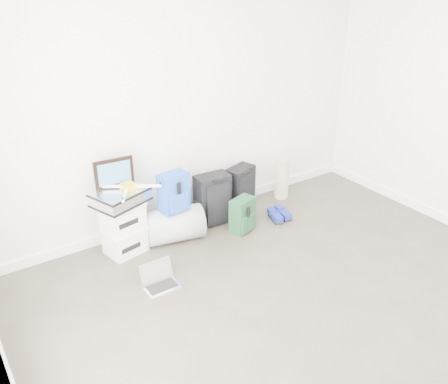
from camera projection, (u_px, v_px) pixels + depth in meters
ground at (360, 349)px, 3.55m from camera, size 5.00×5.00×0.00m
room_envelope at (394, 129)px, 2.81m from camera, size 4.52×5.02×2.71m
boxes_stack at (124, 228)px, 4.62m from camera, size 0.43×0.37×0.54m
briefcase at (120, 197)px, 4.47m from camera, size 0.57×0.49×0.14m
painting at (114, 173)px, 4.45m from camera, size 0.38×0.06×0.28m
drone at (128, 186)px, 4.45m from camera, size 0.54×0.54×0.06m
duffel_bag at (175, 225)px, 4.86m from camera, size 0.65×0.48×0.36m
blue_backpack at (174, 193)px, 4.67m from camera, size 0.30×0.24×0.40m
large_suitcase at (213, 200)px, 5.13m from camera, size 0.38×0.26×0.57m
green_backpack at (243, 216)px, 5.02m from camera, size 0.30×0.26×0.38m
carry_on at (240, 189)px, 5.40m from camera, size 0.38×0.31×0.53m
shoes at (279, 215)px, 5.32m from camera, size 0.25×0.26×0.08m
rolled_rug at (282, 178)px, 5.70m from camera, size 0.17×0.17×0.51m
laptop at (160, 281)px, 4.22m from camera, size 0.30×0.22×0.22m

